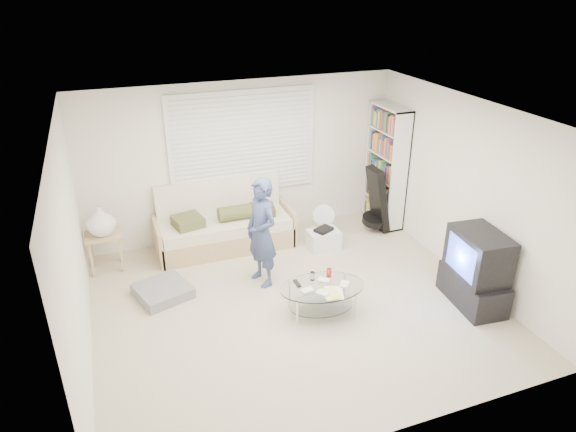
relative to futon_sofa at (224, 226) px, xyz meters
name	(u,v)px	position (x,y,z in m)	size (l,w,h in m)	color
ground	(294,304)	(0.45, -1.87, -0.34)	(5.00, 5.00, 0.00)	#C1B296
room_shell	(281,175)	(0.45, -1.40, 1.29)	(5.02, 4.52, 2.51)	white
window_blinds	(243,143)	(0.45, 0.33, 1.21)	(2.32, 0.08, 1.62)	silver
futon_sofa	(224,226)	(0.00, 0.00, 0.00)	(2.11, 0.85, 1.03)	tan
grey_floor_pillow	(163,291)	(-1.12, -1.07, -0.27)	(0.64, 0.64, 0.15)	slate
side_table	(101,223)	(-1.77, -0.10, 0.40)	(0.51, 0.41, 1.00)	tan
bookshelf	(386,166)	(2.77, -0.09, 0.67)	(0.32, 0.85, 2.03)	white
guitar_case	(377,204)	(2.49, -0.36, 0.15)	(0.41, 0.41, 1.10)	black
floor_fan	(322,218)	(1.56, -0.27, 0.00)	(0.36, 0.24, 0.59)	white
storage_bin	(323,239)	(1.44, -0.60, -0.18)	(0.49, 0.35, 0.34)	white
tv_unit	(476,270)	(2.65, -2.64, 0.16)	(0.59, 0.98, 1.02)	black
coffee_table	(322,291)	(0.72, -2.17, -0.01)	(1.15, 0.81, 0.52)	silver
standing_person	(262,233)	(0.24, -1.21, 0.43)	(0.56, 0.37, 1.54)	navy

